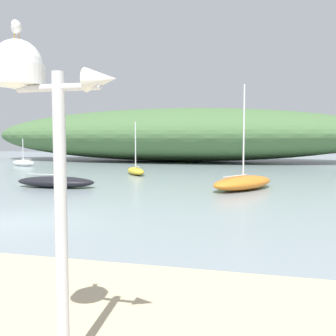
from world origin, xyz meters
TOP-DOWN VIEW (x-y plane):
  - ground_plane at (0.00, 0.00)m, footprint 120.00×120.00m
  - distant_hill at (-2.87, 33.43)m, footprint 44.85×15.48m
  - mast_structure at (5.04, -6.83)m, footprint 1.25×0.51m
  - seagull_on_radar at (4.88, -6.82)m, footprint 0.22×0.25m
  - sailboat_inner_mooring at (-3.33, 7.84)m, footprint 4.29×1.61m
  - sailboat_far_right at (-1.65, 15.74)m, footprint 2.47×3.19m
  - sailboat_by_sandbar at (-14.60, 21.46)m, footprint 2.60×1.16m
  - sailboat_east_reach at (6.16, 9.27)m, footprint 3.61×4.59m

SIDE VIEW (x-z plane):
  - ground_plane at x=0.00m, z-range 0.00..0.00m
  - sailboat_far_right at x=-1.65m, z-range -1.58..2.14m
  - sailboat_inner_mooring at x=-3.33m, z-range -1.76..2.35m
  - sailboat_by_sandbar at x=-14.60m, z-range -0.97..1.59m
  - sailboat_east_reach at x=6.16m, z-range -2.22..2.93m
  - mast_structure at x=5.04m, z-range 1.24..4.46m
  - distant_hill at x=-2.87m, z-range 0.00..5.99m
  - seagull_on_radar at x=4.88m, z-range 3.44..3.65m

